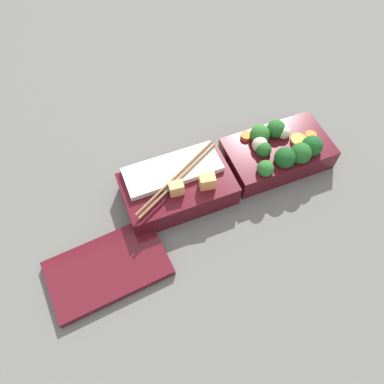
% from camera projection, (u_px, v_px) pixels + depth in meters
% --- Properties ---
extents(ground_plane, '(3.00, 3.00, 0.00)m').
position_uv_depth(ground_plane, '(228.00, 181.00, 0.77)').
color(ground_plane, slate).
extents(bento_tray_vegetable, '(0.21, 0.12, 0.08)m').
position_uv_depth(bento_tray_vegetable, '(278.00, 151.00, 0.77)').
color(bento_tray_vegetable, '#510F19').
rests_on(bento_tray_vegetable, ground_plane).
extents(bento_tray_rice, '(0.21, 0.12, 0.08)m').
position_uv_depth(bento_tray_rice, '(178.00, 187.00, 0.73)').
color(bento_tray_rice, '#510F19').
rests_on(bento_tray_rice, ground_plane).
extents(bento_lid, '(0.22, 0.14, 0.02)m').
position_uv_depth(bento_lid, '(108.00, 268.00, 0.66)').
color(bento_lid, '#510F19').
rests_on(bento_lid, ground_plane).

